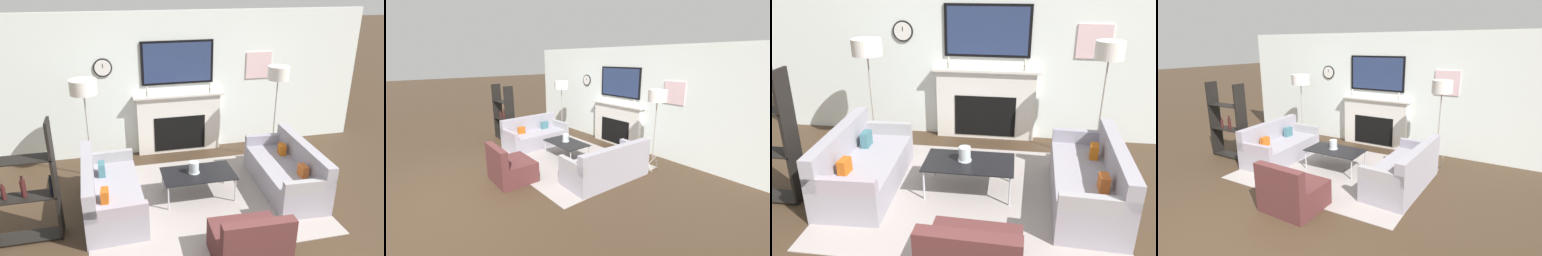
# 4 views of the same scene
# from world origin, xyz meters

# --- Properties ---
(fireplace_wall) EXTENTS (7.57, 0.28, 2.70)m
(fireplace_wall) POSITION_xyz_m (0.00, 4.61, 1.23)
(fireplace_wall) COLOR white
(fireplace_wall) RESTS_ON ground_plane
(area_rug) EXTENTS (3.43, 2.64, 0.01)m
(area_rug) POSITION_xyz_m (0.00, 2.68, 0.01)
(area_rug) COLOR gray
(area_rug) RESTS_ON ground_plane
(couch_left) EXTENTS (0.88, 1.76, 0.80)m
(couch_left) POSITION_xyz_m (-1.42, 2.68, 0.28)
(couch_left) COLOR #96919C
(couch_left) RESTS_ON ground_plane
(couch_right) EXTENTS (0.85, 1.81, 0.79)m
(couch_right) POSITION_xyz_m (1.41, 2.68, 0.28)
(couch_right) COLOR #96919C
(couch_right) RESTS_ON ground_plane
(coffee_table) EXTENTS (1.12, 0.64, 0.42)m
(coffee_table) POSITION_xyz_m (-0.05, 2.76, 0.39)
(coffee_table) COLOR black
(coffee_table) RESTS_ON ground_plane
(hurricane_candle) EXTENTS (0.18, 0.18, 0.18)m
(hurricane_candle) POSITION_xyz_m (-0.11, 2.78, 0.50)
(hurricane_candle) COLOR silver
(hurricane_candle) RESTS_ON coffee_table
(floor_lamp_left) EXTENTS (0.44, 0.44, 1.73)m
(floor_lamp_left) POSITION_xyz_m (-1.69, 3.83, 1.58)
(floor_lamp_left) COLOR #9E998E
(floor_lamp_left) RESTS_ON ground_plane
(floor_lamp_right) EXTENTS (0.38, 0.38, 1.78)m
(floor_lamp_right) POSITION_xyz_m (1.69, 3.83, 1.62)
(floor_lamp_right) COLOR #9E998E
(floor_lamp_right) RESTS_ON ground_plane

